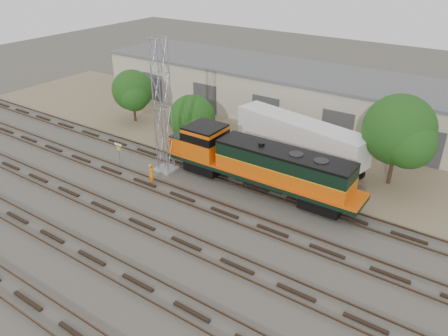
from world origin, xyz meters
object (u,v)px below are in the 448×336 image
Objects in this scene: signal_tower at (163,110)px; worker at (151,174)px; semi_trailer at (302,137)px; locomotive at (257,163)px.

worker is (0.72, -2.62, -4.60)m from signal_tower.
signal_tower is at bearing -126.81° from semi_trailer.
signal_tower is (-8.21, -1.59, 3.21)m from locomotive.
locomotive is 8.71m from worker.
locomotive is 1.28× the size of semi_trailer.
worker is (-7.49, -4.22, -1.39)m from locomotive.
signal_tower reaches higher than semi_trailer.
signal_tower is 0.87× the size of semi_trailer.
signal_tower is 6.10× the size of worker.
locomotive is 6.41m from semi_trailer.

